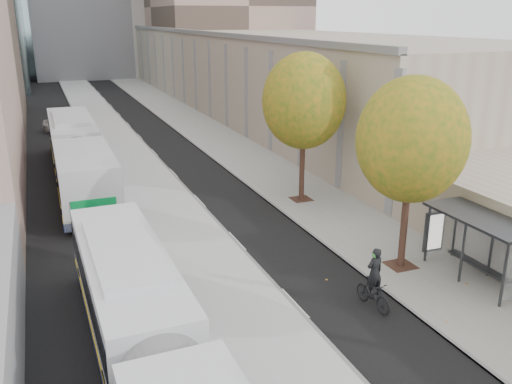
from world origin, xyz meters
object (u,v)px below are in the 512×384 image
bus_shelter (485,227)px  distant_car (58,126)px  cyclist (373,286)px  bus_near (153,355)px  bus_far (77,154)px

bus_shelter → distant_car: bearing=111.2°
bus_shelter → cyclist: bearing=-177.1°
bus_shelter → cyclist: 5.14m
bus_near → distant_car: bus_near is taller
bus_shelter → distant_car: (-13.61, 35.05, -1.51)m
bus_shelter → bus_far: (-13.09, 19.45, -0.46)m
bus_near → distant_car: size_ratio=4.21×
bus_near → distant_car: bearing=90.1°
cyclist → distant_car: (-8.66, 35.30, -0.15)m
cyclist → bus_shelter: bearing=-3.1°
bus_shelter → bus_far: size_ratio=0.23×
bus_shelter → cyclist: bus_shelter is taller
bus_near → bus_far: (-0.11, 21.84, 0.21)m
bus_shelter → distant_car: 37.63m
bus_shelter → bus_near: size_ratio=0.26×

